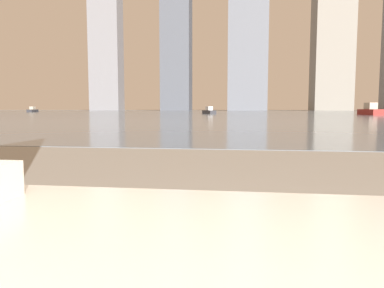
% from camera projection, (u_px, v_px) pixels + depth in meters
% --- Properties ---
extents(harbor_water, '(180.00, 110.00, 0.01)m').
position_uv_depth(harbor_water, '(243.00, 113.00, 61.04)').
color(harbor_water, slate).
rests_on(harbor_water, ground_plane).
extents(harbor_boat_0, '(1.83, 3.74, 1.34)m').
position_uv_depth(harbor_boat_0, '(370.00, 111.00, 40.69)').
color(harbor_boat_0, maroon).
rests_on(harbor_boat_0, harbor_water).
extents(harbor_boat_1, '(2.07, 2.68, 0.97)m').
position_uv_depth(harbor_boat_1, '(209.00, 111.00, 49.25)').
color(harbor_boat_1, '#2D2D33').
rests_on(harbor_boat_1, harbor_water).
extents(harbor_boat_2, '(1.18, 2.86, 1.05)m').
position_uv_depth(harbor_boat_2, '(33.00, 110.00, 70.53)').
color(harbor_boat_2, '#2D2D33').
rests_on(harbor_boat_2, harbor_water).
extents(skyline_tower_0, '(9.79, 6.21, 38.84)m').
position_uv_depth(skyline_tower_0, '(106.00, 50.00, 120.61)').
color(skyline_tower_0, slate).
rests_on(skyline_tower_0, ground_plane).
extents(skyline_tower_3, '(10.85, 11.41, 58.27)m').
position_uv_depth(skyline_tower_3, '(333.00, 11.00, 109.85)').
color(skyline_tower_3, gray).
rests_on(skyline_tower_3, ground_plane).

